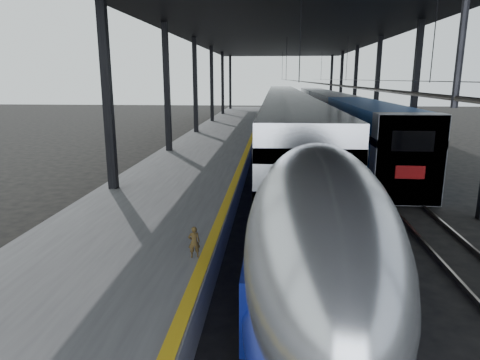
# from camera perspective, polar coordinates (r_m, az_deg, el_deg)

# --- Properties ---
(ground) EXTENTS (160.00, 160.00, 0.00)m
(ground) POSITION_cam_1_polar(r_m,az_deg,el_deg) (13.63, -0.27, -10.89)
(ground) COLOR black
(ground) RESTS_ON ground
(platform) EXTENTS (6.00, 80.00, 1.00)m
(platform) POSITION_cam_1_polar(r_m,az_deg,el_deg) (33.10, -3.43, 4.49)
(platform) COLOR #4C4C4F
(platform) RESTS_ON ground
(yellow_strip) EXTENTS (0.30, 80.00, 0.01)m
(yellow_strip) POSITION_cam_1_polar(r_m,az_deg,el_deg) (32.76, 1.43, 5.31)
(yellow_strip) COLOR gold
(yellow_strip) RESTS_ON platform
(rails) EXTENTS (6.52, 80.00, 0.16)m
(rails) POSITION_cam_1_polar(r_m,az_deg,el_deg) (33.03, 10.48, 3.53)
(rails) COLOR slate
(rails) RESTS_ON ground
(canopy) EXTENTS (18.00, 75.00, 9.47)m
(canopy) POSITION_cam_1_polar(r_m,az_deg,el_deg) (32.59, 6.37, 19.49)
(canopy) COLOR black
(canopy) RESTS_ON ground
(tgv_train) EXTENTS (3.12, 65.20, 4.47)m
(tgv_train) POSITION_cam_1_polar(r_m,az_deg,el_deg) (35.92, 6.08, 7.69)
(tgv_train) COLOR silver
(tgv_train) RESTS_ON ground
(second_train) EXTENTS (2.99, 56.05, 4.12)m
(second_train) POSITION_cam_1_polar(r_m,az_deg,el_deg) (46.54, 12.01, 8.76)
(second_train) COLOR navy
(second_train) RESTS_ON ground
(child) EXTENTS (0.35, 0.27, 0.86)m
(child) POSITION_cam_1_polar(r_m,az_deg,el_deg) (11.39, -6.14, -8.21)
(child) COLOR #4B3819
(child) RESTS_ON platform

